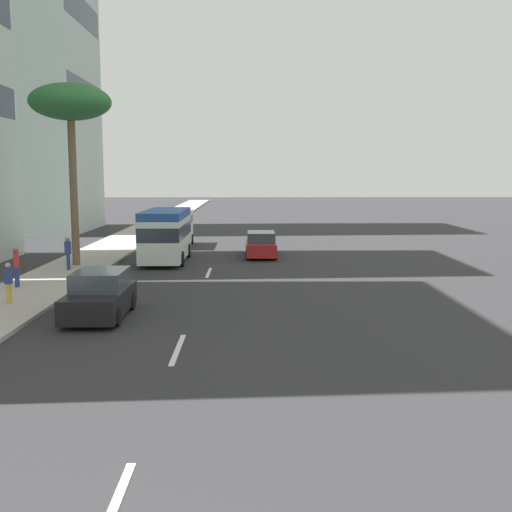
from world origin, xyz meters
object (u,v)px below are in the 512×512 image
object	(u,v)px
minibus_lead	(166,233)
car_second	(100,296)
pedestrian_by_tree	(68,252)
pedestrian_near_lamp	(9,281)
car_third	(261,245)
van_fourth	(175,226)
palm_tree	(70,105)
pedestrian_mid_block	(16,264)

from	to	relation	value
minibus_lead	car_second	world-z (taller)	minibus_lead
pedestrian_by_tree	pedestrian_near_lamp	bearing A→B (deg)	80.19
car_third	pedestrian_by_tree	bearing A→B (deg)	121.43
car_third	van_fourth	world-z (taller)	van_fourth
palm_tree	van_fourth	bearing A→B (deg)	-23.17
car_third	pedestrian_by_tree	xyz separation A→B (m)	(-6.12, 10.01, 0.34)
minibus_lead	car_third	world-z (taller)	minibus_lead
pedestrian_by_tree	palm_tree	bearing A→B (deg)	-98.46
car_second	pedestrian_mid_block	size ratio (longest dim) A/B	2.38
pedestrian_by_tree	minibus_lead	bearing A→B (deg)	-149.34
minibus_lead	car_third	bearing A→B (deg)	111.19
car_third	palm_tree	xyz separation A→B (m)	(-4.39, 10.08, 7.88)
minibus_lead	car_third	size ratio (longest dim) A/B	1.45
car_second	car_third	size ratio (longest dim) A/B	0.92
van_fourth	pedestrian_mid_block	distance (m)	17.15
car_second	van_fourth	bearing A→B (deg)	179.70
van_fourth	pedestrian_mid_block	world-z (taller)	van_fourth
van_fourth	palm_tree	size ratio (longest dim) A/B	0.50
pedestrian_near_lamp	van_fourth	bearing A→B (deg)	166.14
van_fourth	pedestrian_mid_block	xyz separation A→B (m)	(-16.42, 4.95, -0.28)
car_second	palm_tree	size ratio (longest dim) A/B	0.44
van_fourth	pedestrian_near_lamp	world-z (taller)	van_fourth
minibus_lead	car_third	xyz separation A→B (m)	(2.14, -5.52, -0.90)
van_fourth	pedestrian_by_tree	size ratio (longest dim) A/B	2.85
pedestrian_near_lamp	pedestrian_mid_block	world-z (taller)	pedestrian_mid_block
van_fourth	pedestrian_by_tree	bearing A→B (deg)	-19.68
car_third	pedestrian_near_lamp	xyz separation A→B (m)	(-14.47, 9.86, 0.27)
car_third	van_fourth	xyz separation A→B (m)	(5.41, 5.89, 0.69)
pedestrian_mid_block	palm_tree	size ratio (longest dim) A/B	0.19
van_fourth	pedestrian_near_lamp	xyz separation A→B (m)	(-19.88, 3.97, -0.42)
pedestrian_near_lamp	car_third	bearing A→B (deg)	143.17
car_second	pedestrian_mid_block	distance (m)	7.10
car_third	van_fourth	distance (m)	8.03
van_fourth	pedestrian_by_tree	distance (m)	12.25
pedestrian_by_tree	car_second	bearing A→B (deg)	100.85
pedestrian_mid_block	van_fourth	bearing A→B (deg)	-40.26
pedestrian_near_lamp	palm_tree	size ratio (longest dim) A/B	0.16
minibus_lead	pedestrian_mid_block	world-z (taller)	minibus_lead
car_second	car_third	bearing A→B (deg)	159.66
pedestrian_mid_block	palm_tree	bearing A→B (deg)	-29.96
minibus_lead	pedestrian_near_lamp	xyz separation A→B (m)	(-12.33, 4.34, -0.64)
pedestrian_near_lamp	palm_tree	world-z (taller)	palm_tree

